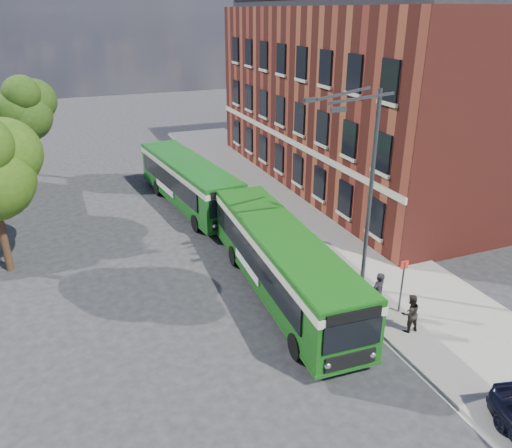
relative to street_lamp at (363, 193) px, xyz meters
name	(u,v)px	position (x,y,z in m)	size (l,w,h in m)	color
ground	(239,292)	(-4.84, 2.00, -4.79)	(120.00, 120.00, 0.00)	#252527
pavement	(299,209)	(2.16, 10.00, -4.72)	(6.00, 48.00, 0.15)	gray
kerb_line	(254,217)	(-0.89, 10.00, -4.79)	(0.12, 48.00, 0.01)	beige
brick_office	(366,84)	(9.16, 14.00, 2.18)	(12.10, 26.00, 14.20)	maroon
street_lamp	(363,193)	(0.00, 0.00, 0.00)	(2.96, 2.38, 9.00)	#393C3F
bus_stop_sign	(402,283)	(0.76, -2.20, -3.28)	(0.35, 0.08, 2.52)	#393C3F
bus_front	(282,257)	(-3.13, 1.15, -2.96)	(3.12, 12.63, 3.02)	#145413
bus_rear	(189,179)	(-4.09, 13.36, -2.96)	(3.91, 11.95, 3.02)	#135615
pedestrian_a	(378,293)	(-0.20, -1.94, -3.70)	(0.69, 0.45, 1.88)	black
pedestrian_b	(410,313)	(0.26, -3.47, -3.84)	(0.78, 0.61, 1.60)	black
tree_right	(25,108)	(-13.37, 24.29, 0.35)	(4.49, 4.27, 7.58)	#362113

